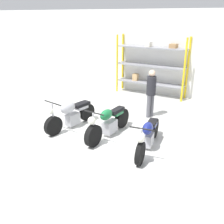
# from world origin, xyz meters

# --- Properties ---
(ground_plane) EXTENTS (30.00, 30.00, 0.00)m
(ground_plane) POSITION_xyz_m (0.00, 0.00, 0.00)
(ground_plane) COLOR silver
(back_wall) EXTENTS (30.00, 0.08, 3.60)m
(back_wall) POSITION_xyz_m (0.00, 5.06, 1.80)
(back_wall) COLOR white
(back_wall) RESTS_ON ground_plane
(shelving_rack) EXTENTS (3.11, 0.63, 2.56)m
(shelving_rack) POSITION_xyz_m (-0.49, 4.70, 1.34)
(shelving_rack) COLOR yellow
(shelving_rack) RESTS_ON ground_plane
(motorcycle_silver) EXTENTS (0.72, 2.02, 1.02)m
(motorcycle_silver) POSITION_xyz_m (-1.35, 0.17, 0.45)
(motorcycle_silver) COLOR black
(motorcycle_silver) RESTS_ON ground_plane
(motorcycle_green) EXTENTS (0.63, 2.12, 0.98)m
(motorcycle_green) POSITION_xyz_m (-0.02, 0.22, 0.42)
(motorcycle_green) COLOR black
(motorcycle_green) RESTS_ON ground_plane
(motorcycle_blue) EXTENTS (0.59, 2.11, 0.93)m
(motorcycle_blue) POSITION_xyz_m (1.30, 0.02, 0.42)
(motorcycle_blue) COLOR black
(motorcycle_blue) RESTS_ON ground_plane
(person_browsing) EXTENTS (0.41, 0.41, 1.67)m
(person_browsing) POSITION_xyz_m (0.49, 2.24, 0.98)
(person_browsing) COLOR #595960
(person_browsing) RESTS_ON ground_plane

